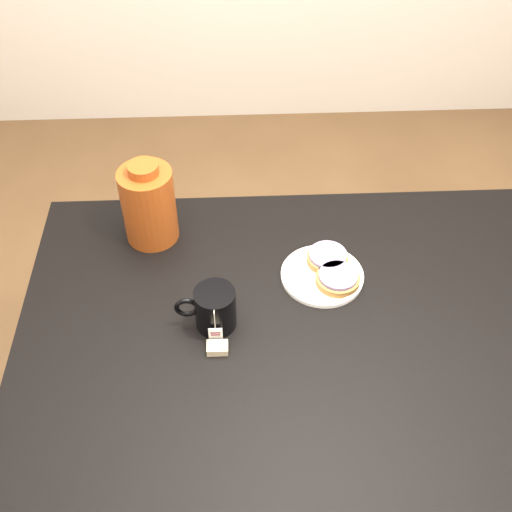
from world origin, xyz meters
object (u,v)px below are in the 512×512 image
bagel_back (328,258)px  bagel_front (338,278)px  plate (322,275)px  bagel_package (149,204)px  teabag_pouch (217,348)px  table (331,349)px  mug (214,308)px

bagel_back → bagel_front: (0.02, -0.07, -0.00)m
plate → bagel_front: 0.04m
bagel_package → bagel_front: bearing=-23.4°
bagel_front → teabag_pouch: (-0.28, -0.17, -0.01)m
table → teabag_pouch: teabag_pouch is taller
bagel_package → plate: bearing=-21.7°
mug → teabag_pouch: bearing=-85.5°
bagel_package → table: bearing=-36.5°
plate → teabag_pouch: bearing=-140.7°
plate → bagel_front: (0.03, -0.03, 0.02)m
bagel_front → plate: bearing=139.1°
plate → bagel_front: bagel_front is taller
mug → plate: bearing=27.5°
table → bagel_package: 0.55m
teabag_pouch → bagel_front: bearing=32.1°
table → bagel_back: bagel_back is taller
plate → bagel_package: bearing=158.3°
table → teabag_pouch: size_ratio=31.11×
table → teabag_pouch: (-0.26, -0.05, 0.09)m
mug → bagel_package: bearing=118.9°
plate → teabag_pouch: 0.32m
bagel_back → bagel_package: bagel_package is taller
table → plate: (-0.01, 0.15, 0.09)m
table → bagel_package: (-0.42, 0.31, 0.19)m
mug → bagel_package: 0.33m
table → teabag_pouch: 0.28m
table → bagel_front: (0.02, 0.12, 0.11)m
bagel_back → mug: size_ratio=1.03×
bagel_front → mug: mug is taller
mug → bagel_front: bearing=20.1°
bagel_back → bagel_front: same height
mug → teabag_pouch: 0.09m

